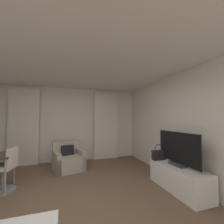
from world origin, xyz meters
TOP-DOWN VIEW (x-y plane):
  - ground_plane at (0.00, 0.00)m, footprint 12.00×12.00m
  - wall_window at (0.00, 3.03)m, footprint 5.12×0.06m
  - wall_right at (2.53, 0.00)m, footprint 0.06×6.12m
  - ceiling at (0.00, 0.00)m, footprint 5.12×6.12m
  - curtain_left_panel at (-1.38, 2.90)m, footprint 0.90×0.06m
  - curtain_right_panel at (1.38, 2.90)m, footprint 0.90×0.06m
  - armchair at (0.00, 2.08)m, footprint 0.97×0.94m
  - desk_chair at (-1.27, 1.12)m, footprint 0.48×0.48m
  - tv_console at (2.18, 0.07)m, footprint 0.50×1.34m
  - tv_flatscreen at (2.18, 0.07)m, footprint 0.20×1.13m
  - handbag_primary at (2.05, 0.57)m, footprint 0.30×0.14m

SIDE VIEW (x-z plane):
  - ground_plane at x=0.00m, z-range 0.00..0.00m
  - tv_console at x=2.18m, z-range 0.00..0.51m
  - armchair at x=0.00m, z-range -0.12..0.67m
  - desk_chair at x=-1.27m, z-range -0.05..0.83m
  - handbag_primary at x=2.05m, z-range 0.45..0.82m
  - tv_flatscreen at x=2.18m, z-range 0.50..1.20m
  - curtain_left_panel at x=-1.38m, z-range 0.00..2.50m
  - curtain_right_panel at x=1.38m, z-range 0.00..2.50m
  - wall_window at x=0.00m, z-range 0.00..2.60m
  - wall_right at x=2.53m, z-range 0.00..2.60m
  - ceiling at x=0.00m, z-range 2.60..2.66m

